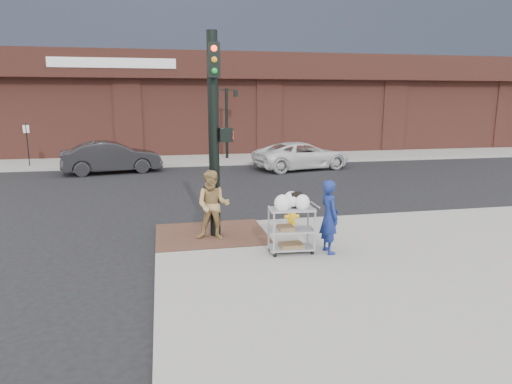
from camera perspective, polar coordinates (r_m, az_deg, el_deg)
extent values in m
plane|color=black|center=(11.12, -1.99, -7.17)|extent=(220.00, 220.00, 0.00)
cube|color=gray|center=(44.85, 6.85, 7.04)|extent=(65.00, 36.00, 0.15)
cube|color=#4B2E23|center=(11.84, -5.61, -5.24)|extent=(2.80, 2.40, 0.01)
cylinder|color=black|center=(26.68, -3.69, 8.51)|extent=(0.16, 0.16, 4.00)
cube|color=black|center=(26.65, -3.74, 12.60)|extent=(1.20, 0.06, 0.06)
cube|color=black|center=(26.58, -4.94, 12.15)|extent=(0.22, 0.22, 0.35)
cube|color=black|center=(26.73, -2.54, 12.18)|extent=(0.22, 0.22, 0.35)
cylinder|color=black|center=(26.36, -26.65, 5.31)|extent=(0.05, 0.05, 2.20)
cylinder|color=black|center=(11.29, -5.30, 6.85)|extent=(0.26, 0.26, 5.00)
cube|color=black|center=(11.32, -3.79, 7.14)|extent=(0.32, 0.28, 0.34)
cube|color=#FF260C|center=(11.35, -2.98, 7.16)|extent=(0.02, 0.18, 0.22)
cube|color=black|center=(11.01, -5.31, 16.11)|extent=(0.28, 0.18, 0.80)
imported|color=navy|center=(10.34, 9.15, -3.06)|extent=(0.45, 0.64, 1.67)
imported|color=#A2804C|center=(11.22, -5.40, -1.65)|extent=(0.98, 0.85, 1.73)
imported|color=black|center=(23.37, -17.61, 4.17)|extent=(4.91, 2.47, 1.54)
imported|color=silver|center=(23.66, 5.75, 4.55)|extent=(5.40, 3.34, 1.39)
cube|color=gray|center=(10.17, 4.49, -2.17)|extent=(1.04, 0.63, 0.03)
cube|color=gray|center=(10.30, 4.45, -4.75)|extent=(1.04, 0.63, 0.03)
cube|color=gray|center=(10.42, 4.41, -6.92)|extent=(1.04, 0.63, 0.03)
cube|color=black|center=(10.22, 5.02, -1.09)|extent=(0.24, 0.16, 0.36)
cube|color=brown|center=(10.25, 3.74, -4.50)|extent=(0.33, 0.38, 0.09)
cube|color=brown|center=(10.40, 4.42, -6.63)|extent=(0.51, 0.40, 0.08)
cylinder|color=yellow|center=(11.94, 4.46, -4.91)|extent=(0.27, 0.27, 0.08)
cylinder|color=yellow|center=(11.85, 4.48, -3.28)|extent=(0.19, 0.19, 0.60)
sphere|color=yellow|center=(11.77, 4.51, -1.73)|extent=(0.21, 0.21, 0.21)
cylinder|color=yellow|center=(11.84, 4.49, -3.06)|extent=(0.39, 0.09, 0.09)
cube|color=maroon|center=(26.40, -19.67, 4.44)|extent=(0.40, 0.37, 0.89)
cube|color=#172A9A|center=(25.59, -18.03, 4.34)|extent=(0.41, 0.38, 0.88)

